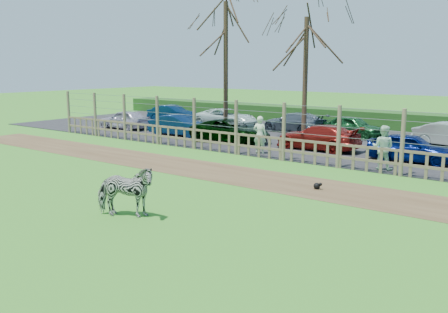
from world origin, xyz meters
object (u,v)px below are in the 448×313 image
Objects in this scene: visitor_b at (383,148)px; crow at (317,186)px; car_10 at (353,126)px; zebra at (125,191)px; car_8 at (226,118)px; car_1 at (179,125)px; visitor_a at (260,135)px; car_2 at (230,131)px; tree_left at (226,36)px; car_0 at (125,119)px; car_7 at (172,114)px; car_9 at (294,122)px; car_4 at (411,148)px; car_3 at (318,137)px; tree_mid at (306,49)px.

crow is (-0.61, -4.27, -0.78)m from visitor_b.
zebra is at bearing -168.92° from car_10.
zebra is 0.39× the size of car_8.
zebra is 15.45m from car_1.
visitor_a is 0.40× the size of car_2.
car_1 is (-2.05, -1.71, -4.98)m from tree_left.
crow is at bearing -130.47° from car_2.
car_0 is 4.59m from car_7.
visitor_b is 0.42× the size of car_9.
car_1 is 5.00m from car_8.
tree_left is 4.57× the size of visitor_a.
car_4 is at bearing 81.18° from crow.
visitor_a is at bearing -5.27° from visitor_b.
car_10 is at bearing -174.29° from car_3.
car_9 is (-4.84, 17.72, -0.07)m from zebra.
car_2 is 9.25m from car_4.
car_3 reaches higher than crow.
visitor_a is at bearing -127.90° from car_7.
car_3 is (6.44, -1.17, -4.98)m from tree_left.
car_8 is (-13.01, 7.15, -0.26)m from visitor_b.
tree_mid is 8.17m from car_4.
car_1 is at bearing -157.52° from tree_mid.
car_1 is 0.88× the size of car_9.
visitor_b is 0.47× the size of car_1.
visitor_b is (10.57, -3.88, -4.71)m from tree_left.
crow is at bearing -131.92° from car_8.
tree_left is at bearing 129.86° from car_10.
car_4 is (3.71, 12.38, -0.07)m from zebra.
car_1 is at bearing -31.91° from car_9.
visitor_a is 7.74m from car_10.
car_10 is (1.54, 2.87, -4.23)m from tree_mid.
car_4 is 0.97× the size of car_7.
zebra is at bearing -149.64° from car_1.
car_7 is (-7.14, 3.16, -4.98)m from tree_left.
visitor_b is at bearing 166.12° from visitor_a.
car_3 is at bearing -93.01° from car_1.
tree_mid reaches higher than car_4.
car_3 is (1.94, -2.17, -4.23)m from tree_mid.
car_7 is at bearing 178.50° from car_0.
visitor_a is 6.80m from crow.
crow is (9.96, -8.15, -5.50)m from tree_left.
car_4 is (0.39, 2.21, -0.26)m from visitor_b.
car_4 is 1.00× the size of car_10.
car_10 is at bearing -40.22° from car_2.
car_9 is at bearing 115.01° from car_0.
zebra reaches higher than car_4.
crow is 0.07× the size of car_9.
tree_left is at bearing -50.86° from visitor_a.
car_2 is at bearing 142.75° from crow.
tree_mid reaches higher than car_10.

